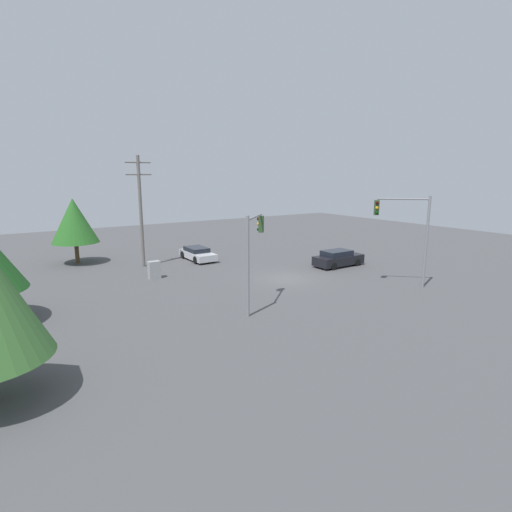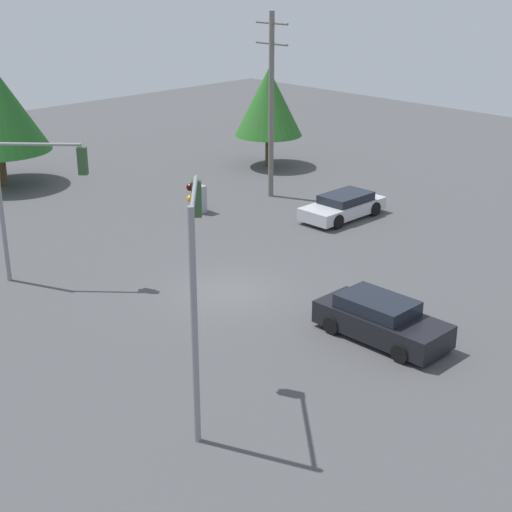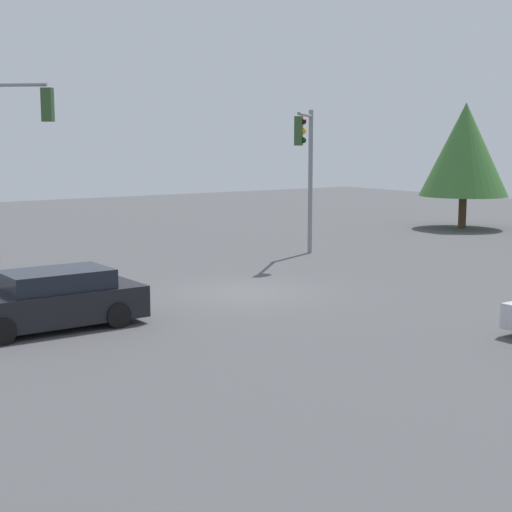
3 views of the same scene
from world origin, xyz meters
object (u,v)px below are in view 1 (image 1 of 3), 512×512
sedan_dark (338,258)px  traffic_signal_cross (254,244)px  traffic_signal_main (407,225)px  electrical_cabinet (154,270)px  sedan_silver (198,254)px

sedan_dark → traffic_signal_cross: (-12.51, -5.49, 3.28)m
traffic_signal_main → traffic_signal_cross: bearing=33.2°
sedan_dark → electrical_cabinet: bearing=-107.5°
sedan_silver → traffic_signal_main: (8.48, -16.68, 3.88)m
sedan_silver → electrical_cabinet: size_ratio=3.35×
sedan_silver → electrical_cabinet: (-5.83, -4.52, 0.09)m
traffic_signal_main → electrical_cabinet: traffic_signal_main is taller
sedan_dark → traffic_signal_cross: bearing=-66.3°
sedan_silver → traffic_signal_cross: (-3.21, -14.78, 3.37)m
traffic_signal_main → electrical_cabinet: size_ratio=4.75×
traffic_signal_main → electrical_cabinet: 19.16m
sedan_silver → traffic_signal_main: 19.11m
sedan_dark → traffic_signal_cross: size_ratio=0.80×
sedan_dark → traffic_signal_main: size_ratio=0.70×
sedan_silver → traffic_signal_cross: 15.50m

